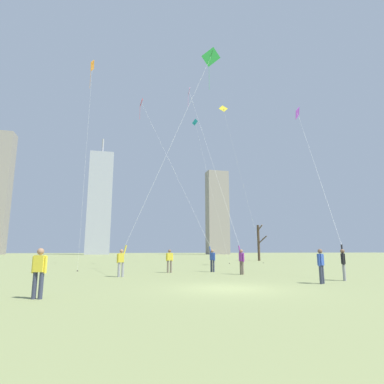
{
  "coord_description": "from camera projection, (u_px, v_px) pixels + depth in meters",
  "views": [
    {
      "loc": [
        -4.77,
        -12.74,
        1.54
      ],
      "look_at": [
        0.0,
        6.0,
        5.13
      ],
      "focal_mm": 29.54,
      "sensor_mm": 36.0,
      "label": 1
    }
  ],
  "objects": [
    {
      "name": "kite_flyer_far_back_pink",
      "position": [
        229.0,
        220.0,
        22.98
      ],
      "size": [
        0.92,
        12.72,
        19.63
      ],
      "color": "#726656",
      "rests_on": "ground"
    },
    {
      "name": "bystander_strolling_midfield",
      "position": [
        321.0,
        264.0,
        15.0
      ],
      "size": [
        0.44,
        0.35,
        1.62
      ],
      "color": "#33384C",
      "rests_on": "ground"
    },
    {
      "name": "kite_flyer_midfield_right_green",
      "position": [
        150.0,
        195.0,
        20.55
      ],
      "size": [
        7.54,
        2.52,
        17.61
      ],
      "color": "gray",
      "rests_on": "ground"
    },
    {
      "name": "bare_tree_right_of_center",
      "position": [
        259.0,
        242.0,
        48.89
      ],
      "size": [
        1.6,
        2.47,
        5.47
      ],
      "color": "#423326",
      "rests_on": "ground"
    },
    {
      "name": "distant_kite_low_near_trees_yellow",
      "position": [
        226.0,
        120.0,
        41.07
      ],
      "size": [
        5.59,
        0.53,
        20.35
      ],
      "color": "yellow",
      "rests_on": "ground"
    },
    {
      "name": "ground_plane",
      "position": [
        228.0,
        289.0,
        13.01
      ],
      "size": [
        400.0,
        400.0,
        0.0
      ],
      "primitive_type": "plane",
      "color": "#848E56"
    },
    {
      "name": "bystander_watching_nearby",
      "position": [
        169.0,
        260.0,
        22.43
      ],
      "size": [
        0.51,
        0.22,
        1.62
      ],
      "color": "#726656",
      "rests_on": "ground"
    },
    {
      "name": "kite_flyer_foreground_left_purple",
      "position": [
        326.0,
        206.0,
        20.26
      ],
      "size": [
        6.77,
        12.96,
        16.11
      ],
      "color": "gray",
      "rests_on": "ground"
    },
    {
      "name": "kite_flyer_midfield_center_red",
      "position": [
        193.0,
        217.0,
        25.88
      ],
      "size": [
        4.87,
        13.51,
        19.48
      ],
      "color": "#33384C",
      "rests_on": "ground"
    },
    {
      "name": "skyline_mid_tower_right",
      "position": [
        217.0,
        212.0,
        131.53
      ],
      "size": [
        8.79,
        5.54,
        34.57
      ],
      "color": "gray",
      "rests_on": "ground"
    },
    {
      "name": "skyline_mid_tower_left",
      "position": [
        100.0,
        202.0,
        128.8
      ],
      "size": [
        9.44,
        6.24,
        48.1
      ],
      "color": "#9EA3AD",
      "rests_on": "ground"
    },
    {
      "name": "distant_kite_drifting_right_teal",
      "position": [
        197.0,
        131.0,
        43.08
      ],
      "size": [
        3.63,
        4.03,
        19.56
      ],
      "color": "teal",
      "rests_on": "ground"
    },
    {
      "name": "bystander_far_off_by_trees",
      "position": [
        39.0,
        270.0,
        10.32
      ],
      "size": [
        0.49,
        0.3,
        1.62
      ],
      "color": "#33384C",
      "rests_on": "ground"
    },
    {
      "name": "skyline_wide_slab",
      "position": [
        1.0,
        192.0,
        126.28
      ],
      "size": [
        6.07,
        6.89,
        49.36
      ],
      "color": "gray",
      "rests_on": "ground"
    },
    {
      "name": "distant_kite_high_overhead_orange",
      "position": [
        92.0,
        76.0,
        28.9
      ],
      "size": [
        0.24,
        3.05,
        19.06
      ],
      "color": "orange",
      "rests_on": "ground"
    }
  ]
}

